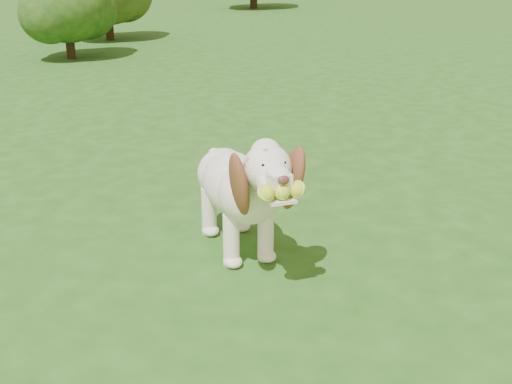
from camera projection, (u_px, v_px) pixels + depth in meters
ground at (161, 284)px, 3.24m from camera, size 80.00×80.00×0.00m
dog at (241, 185)px, 3.44m from camera, size 0.61×1.16×0.76m
shrub_c at (66, 5)px, 9.60m from camera, size 1.31×1.31×1.35m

